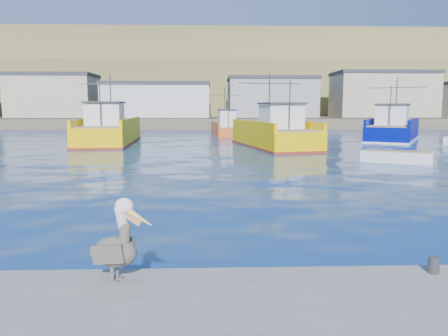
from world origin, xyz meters
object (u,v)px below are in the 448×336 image
object	(u,v)px
skiff_mid	(396,158)
pelican	(117,245)
trawler_yellow_a	(109,131)
skiff_far	(397,138)
trawler_yellow_b	(275,134)
trawler_blue	(393,130)
boat_orange	(226,127)

from	to	relation	value
skiff_mid	pelican	world-z (taller)	pelican
trawler_yellow_a	pelican	world-z (taller)	trawler_yellow_a
skiff_far	pelican	size ratio (longest dim) A/B	2.60
trawler_yellow_b	trawler_blue	world-z (taller)	trawler_yellow_b
skiff_mid	pelican	bearing A→B (deg)	-124.37
skiff_far	trawler_yellow_b	bearing A→B (deg)	-152.59
trawler_yellow_a	skiff_far	world-z (taller)	trawler_yellow_a
trawler_yellow_b	skiff_far	world-z (taller)	trawler_yellow_b
trawler_yellow_a	skiff_mid	size ratio (longest dim) A/B	3.10
trawler_blue	boat_orange	xyz separation A→B (m)	(-17.40, 8.45, -0.10)
pelican	boat_orange	bearing A→B (deg)	85.43
skiff_mid	skiff_far	size ratio (longest dim) A/B	1.15
trawler_blue	pelican	world-z (taller)	trawler_blue
trawler_yellow_b	boat_orange	bearing A→B (deg)	102.90
skiff_mid	pelican	size ratio (longest dim) A/B	3.00
trawler_blue	pelican	bearing A→B (deg)	-118.90
skiff_far	pelican	world-z (taller)	pelican
trawler_yellow_a	skiff_mid	distance (m)	26.36
trawler_blue	boat_orange	world-z (taller)	trawler_blue
trawler_yellow_a	skiff_mid	xyz separation A→B (m)	(21.52, -15.20, -0.87)
boat_orange	pelican	bearing A→B (deg)	-94.57
trawler_yellow_b	skiff_mid	world-z (taller)	trawler_yellow_b
trawler_yellow_b	trawler_blue	size ratio (longest dim) A/B	1.03
skiff_mid	trawler_yellow_b	bearing A→B (deg)	119.09
skiff_far	trawler_blue	bearing A→B (deg)	166.91
boat_orange	trawler_blue	bearing A→B (deg)	-25.89
trawler_blue	trawler_yellow_b	bearing A→B (deg)	-151.46
boat_orange	skiff_mid	distance (m)	28.69
trawler_yellow_a	pelican	bearing A→B (deg)	-77.11
skiff_mid	skiff_far	bearing A→B (deg)	66.32
trawler_yellow_b	boat_orange	world-z (taller)	trawler_yellow_b
trawler_yellow_a	trawler_blue	distance (m)	29.32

